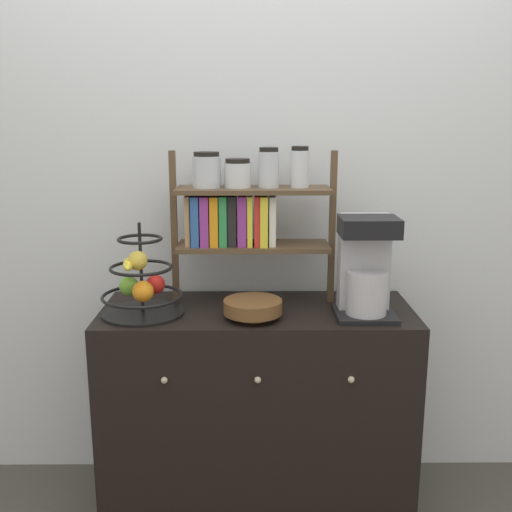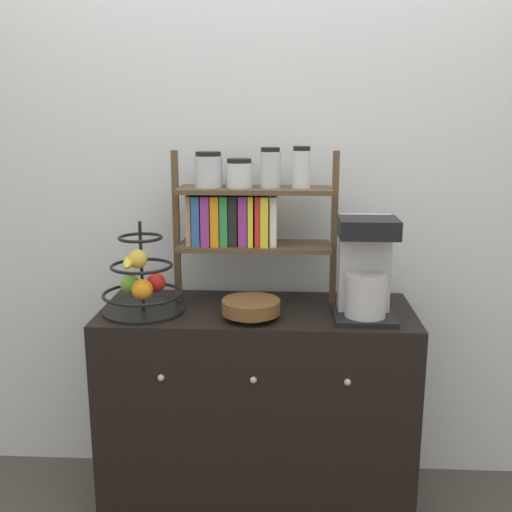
# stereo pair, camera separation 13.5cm
# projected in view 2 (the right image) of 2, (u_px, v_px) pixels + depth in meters

# --- Properties ---
(wall_back) EXTENTS (7.00, 0.05, 2.60)m
(wall_back) POSITION_uv_depth(u_px,v_px,m) (261.00, 175.00, 2.44)
(wall_back) COLOR silver
(wall_back) RESTS_ON ground_plane
(sideboard) EXTENTS (1.18, 0.49, 0.82)m
(sideboard) POSITION_uv_depth(u_px,v_px,m) (257.00, 407.00, 2.37)
(sideboard) COLOR black
(sideboard) RESTS_ON ground_plane
(coffee_maker) EXTENTS (0.22, 0.21, 0.37)m
(coffee_maker) POSITION_uv_depth(u_px,v_px,m) (365.00, 269.00, 2.14)
(coffee_maker) COLOR black
(coffee_maker) RESTS_ON sideboard
(fruit_stand) EXTENTS (0.30, 0.30, 0.34)m
(fruit_stand) POSITION_uv_depth(u_px,v_px,m) (142.00, 283.00, 2.21)
(fruit_stand) COLOR black
(fruit_stand) RESTS_ON sideboard
(wooden_bowl) EXTENTS (0.21, 0.21, 0.07)m
(wooden_bowl) POSITION_uv_depth(u_px,v_px,m) (251.00, 308.00, 2.16)
(wooden_bowl) COLOR brown
(wooden_bowl) RESTS_ON sideboard
(shelf_hutch) EXTENTS (0.63, 0.20, 0.61)m
(shelf_hutch) POSITION_uv_depth(u_px,v_px,m) (242.00, 208.00, 2.28)
(shelf_hutch) COLOR brown
(shelf_hutch) RESTS_ON sideboard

